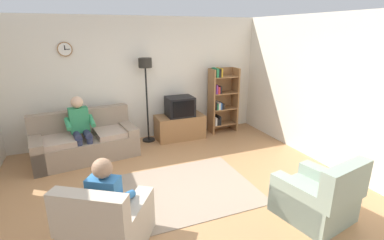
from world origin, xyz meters
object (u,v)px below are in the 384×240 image
at_px(bookshelf, 221,99).
at_px(person_on_couch, 80,126).
at_px(floor_lamp, 146,77).
at_px(tv, 180,106).
at_px(couch, 85,142).
at_px(armchair_near_bookshelf, 317,198).
at_px(person_in_left_armchair, 109,197).
at_px(armchair_near_window, 108,226).
at_px(tv_stand, 180,127).

bearing_deg(bookshelf, person_on_couch, -171.15).
bearing_deg(person_on_couch, floor_lamp, 20.52).
relative_size(tv, floor_lamp, 0.32).
height_order(couch, armchair_near_bookshelf, same).
height_order(couch, bookshelf, bookshelf).
relative_size(couch, bookshelf, 1.27).
relative_size(floor_lamp, person_in_left_armchair, 1.65).
distance_m(floor_lamp, armchair_near_window, 3.54).
bearing_deg(armchair_near_bookshelf, floor_lamp, 111.22).
distance_m(floor_lamp, person_in_left_armchair, 3.37).
bearing_deg(couch, tv_stand, 8.70).
bearing_deg(tv_stand, tv, -90.00).
distance_m(couch, person_in_left_armchair, 2.65).
distance_m(armchair_near_bookshelf, person_in_left_armchair, 2.64).
bearing_deg(tv, person_in_left_armchair, -123.04).
relative_size(tv, armchair_near_window, 0.51).
height_order(floor_lamp, armchair_near_window, floor_lamp).
xyz_separation_m(person_on_couch, person_in_left_armchair, (0.23, -2.52, -0.09)).
height_order(couch, floor_lamp, floor_lamp).
height_order(tv_stand, tv, tv).
distance_m(couch, tv, 2.14).
relative_size(bookshelf, armchair_near_bookshelf, 1.55).
relative_size(armchair_near_window, person_in_left_armchair, 1.05).
xyz_separation_m(tv_stand, armchair_near_window, (-1.95, -3.02, 0.02)).
height_order(armchair_near_bookshelf, person_on_couch, person_on_couch).
relative_size(tv, person_in_left_armchair, 0.54).
xyz_separation_m(floor_lamp, armchair_near_window, (-1.23, -3.12, -1.16)).
height_order(tv_stand, armchair_near_window, armchair_near_window).
bearing_deg(armchair_near_window, armchair_near_bookshelf, -10.00).
bearing_deg(person_in_left_armchair, floor_lamp, 68.85).
xyz_separation_m(couch, person_in_left_armchair, (0.18, -2.62, 0.29)).
xyz_separation_m(tv_stand, tv, (0.00, -0.02, 0.49)).
xyz_separation_m(bookshelf, person_on_couch, (-3.22, -0.50, -0.10)).
height_order(floor_lamp, person_in_left_armchair, floor_lamp).
xyz_separation_m(tv_stand, person_in_left_armchair, (-1.90, -2.94, 0.33)).
bearing_deg(person_on_couch, person_in_left_armchair, -84.84).
height_order(armchair_near_window, armchair_near_bookshelf, same).
bearing_deg(armchair_near_bookshelf, person_on_couch, 132.47).
height_order(tv, armchair_near_bookshelf, tv).
distance_m(armchair_near_window, person_on_couch, 2.63).
bearing_deg(person_in_left_armchair, armchair_near_bookshelf, -11.80).
xyz_separation_m(couch, armchair_near_window, (0.13, -2.70, -0.02)).
relative_size(bookshelf, floor_lamp, 0.85).
relative_size(tv_stand, person_in_left_armchair, 0.98).
xyz_separation_m(tv, person_on_couch, (-2.12, -0.40, -0.06)).
bearing_deg(tv, armchair_near_window, -123.03).
relative_size(couch, floor_lamp, 1.08).
bearing_deg(tv_stand, bookshelf, 3.88).
height_order(tv_stand, bookshelf, bookshelf).
distance_m(bookshelf, person_on_couch, 3.26).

